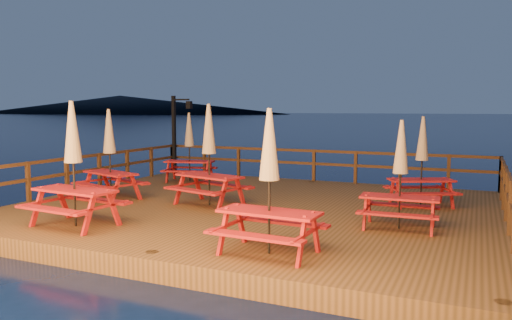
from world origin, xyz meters
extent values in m
plane|color=black|center=(0.00, 0.00, 0.00)|extent=(500.00, 500.00, 0.00)
cube|color=#483217|center=(0.00, 0.00, 0.20)|extent=(12.00, 10.00, 0.40)
cylinder|color=#361C11|center=(-5.60, 4.60, -0.30)|extent=(0.24, 0.24, 1.40)
cylinder|color=#361C11|center=(0.00, -4.60, -0.30)|extent=(0.24, 0.24, 1.40)
cylinder|color=#361C11|center=(0.00, 4.60, -0.30)|extent=(0.24, 0.24, 1.40)
cylinder|color=#361C11|center=(5.60, 4.60, -0.30)|extent=(0.24, 0.24, 1.40)
cube|color=#361C11|center=(0.00, 4.85, 1.45)|extent=(11.70, 0.06, 0.09)
cube|color=#361C11|center=(0.00, 4.85, 1.01)|extent=(11.70, 0.06, 0.09)
cube|color=#361C11|center=(-4.68, 4.85, 0.95)|extent=(0.10, 0.10, 1.10)
cube|color=#361C11|center=(0.00, 4.85, 0.95)|extent=(0.10, 0.10, 1.10)
cube|color=#361C11|center=(4.68, 4.85, 0.95)|extent=(0.10, 0.10, 1.10)
cube|color=#361C11|center=(-5.85, 0.00, 1.45)|extent=(0.06, 9.70, 0.09)
cube|color=#361C11|center=(-5.85, 0.00, 1.01)|extent=(0.06, 9.70, 0.09)
cube|color=#361C11|center=(-5.85, 0.00, 0.95)|extent=(0.10, 0.10, 1.10)
cube|color=#361C11|center=(-5.85, 3.88, 0.95)|extent=(0.10, 0.10, 1.10)
cube|color=#361C11|center=(5.85, 0.00, 1.45)|extent=(0.06, 9.70, 0.09)
cube|color=#361C11|center=(5.85, 0.00, 1.01)|extent=(0.06, 9.70, 0.09)
cube|color=#361C11|center=(5.85, 0.00, 0.95)|extent=(0.10, 0.10, 1.10)
cube|color=#361C11|center=(5.85, 3.88, 0.95)|extent=(0.10, 0.10, 1.10)
cube|color=black|center=(-5.55, 4.55, 1.90)|extent=(0.12, 0.12, 3.00)
cube|color=black|center=(-5.20, 4.55, 3.25)|extent=(0.70, 0.06, 0.06)
cube|color=black|center=(-4.85, 4.55, 3.05)|extent=(0.18, 0.18, 0.28)
sphere|color=#FFB866|center=(-4.85, 4.55, 3.05)|extent=(0.14, 0.14, 0.14)
ellipsoid|color=black|center=(-160.00, 190.00, 4.50)|extent=(180.00, 84.00, 9.00)
cube|color=maroon|center=(1.94, -3.85, 1.14)|extent=(1.81, 0.78, 0.05)
cube|color=maroon|center=(1.97, -3.26, 0.84)|extent=(1.79, 0.37, 0.05)
cube|color=maroon|center=(1.91, -4.44, 0.84)|extent=(1.79, 0.37, 0.05)
cube|color=maroon|center=(1.22, -3.49, 0.77)|extent=(0.06, 0.10, 0.74)
cube|color=maroon|center=(1.18, -4.14, 0.77)|extent=(0.06, 0.10, 0.74)
cube|color=maroon|center=(2.69, -3.56, 0.77)|extent=(0.06, 0.10, 0.74)
cube|color=maroon|center=(2.66, -4.21, 0.77)|extent=(0.06, 0.10, 0.74)
cylinder|color=black|center=(1.94, -3.85, 1.63)|extent=(0.04, 0.04, 2.46)
cone|color=tan|center=(1.94, -3.85, 2.32)|extent=(0.35, 0.35, 1.23)
sphere|color=black|center=(1.94, -3.85, 2.89)|extent=(0.07, 0.07, 0.07)
cube|color=maroon|center=(-4.15, -0.78, 1.13)|extent=(1.88, 1.17, 0.05)
cube|color=maroon|center=(-3.97, -0.23, 0.84)|extent=(1.75, 0.78, 0.05)
cube|color=maroon|center=(-4.32, -1.34, 0.84)|extent=(1.75, 0.78, 0.05)
cube|color=maroon|center=(-4.75, -0.26, 0.77)|extent=(0.08, 0.11, 0.73)
cube|color=maroon|center=(-4.94, -0.87, 0.77)|extent=(0.08, 0.11, 0.73)
cube|color=maroon|center=(-3.36, -0.69, 0.77)|extent=(0.08, 0.11, 0.73)
cube|color=maroon|center=(-3.55, -1.31, 0.77)|extent=(0.08, 0.11, 0.73)
cylinder|color=black|center=(-4.15, -0.78, 1.62)|extent=(0.04, 0.04, 2.43)
cone|color=tan|center=(-4.15, -0.78, 2.30)|extent=(0.35, 0.35, 1.22)
sphere|color=black|center=(-4.15, -0.78, 2.86)|extent=(0.07, 0.07, 0.07)
cube|color=maroon|center=(-1.17, -0.45, 1.17)|extent=(1.97, 1.16, 0.05)
cube|color=maroon|center=(-1.02, 0.14, 0.86)|extent=(1.86, 0.74, 0.05)
cube|color=maroon|center=(-1.33, -1.05, 0.86)|extent=(1.86, 0.74, 0.05)
cube|color=maroon|center=(-1.83, 0.07, 0.79)|extent=(0.09, 0.11, 0.77)
cube|color=maroon|center=(-2.00, -0.59, 0.79)|extent=(0.09, 0.11, 0.77)
cube|color=maroon|center=(-0.34, -0.32, 0.79)|extent=(0.09, 0.11, 0.77)
cube|color=maroon|center=(-0.51, -0.97, 0.79)|extent=(0.09, 0.11, 0.77)
cylinder|color=black|center=(-1.17, -0.45, 1.68)|extent=(0.05, 0.05, 2.57)
cone|color=tan|center=(-1.17, -0.45, 2.40)|extent=(0.37, 0.37, 1.28)
sphere|color=black|center=(-1.17, -0.45, 3.00)|extent=(0.07, 0.07, 0.07)
cube|color=maroon|center=(-3.89, 2.98, 1.09)|extent=(1.77, 1.06, 0.05)
cube|color=maroon|center=(-4.04, 3.52, 0.82)|extent=(1.67, 0.68, 0.05)
cube|color=maroon|center=(-3.75, 2.45, 0.82)|extent=(1.67, 0.68, 0.05)
cube|color=maroon|center=(-4.64, 3.09, 0.75)|extent=(0.08, 0.10, 0.69)
cube|color=maroon|center=(-4.48, 2.51, 0.75)|extent=(0.08, 0.10, 0.69)
cube|color=maroon|center=(-3.30, 3.45, 0.75)|extent=(0.08, 0.10, 0.69)
cube|color=maroon|center=(-3.15, 2.87, 0.75)|extent=(0.08, 0.10, 0.69)
cylinder|color=black|center=(-3.89, 2.98, 1.55)|extent=(0.04, 0.04, 2.31)
cone|color=tan|center=(-3.89, 2.98, 2.20)|extent=(0.33, 0.33, 1.15)
sphere|color=black|center=(-3.89, 2.98, 2.74)|extent=(0.06, 0.06, 0.06)
cube|color=maroon|center=(3.74, -1.05, 1.07)|extent=(1.63, 0.70, 0.04)
cube|color=maroon|center=(3.72, -0.52, 0.80)|extent=(1.61, 0.32, 0.04)
cube|color=maroon|center=(3.77, -1.59, 0.80)|extent=(1.61, 0.32, 0.04)
cube|color=maroon|center=(3.06, -0.79, 0.73)|extent=(0.06, 0.09, 0.67)
cube|color=maroon|center=(3.09, -1.38, 0.73)|extent=(0.06, 0.09, 0.67)
cube|color=maroon|center=(4.40, -0.73, 0.73)|extent=(0.06, 0.09, 0.67)
cube|color=maroon|center=(4.42, -1.31, 0.73)|extent=(0.06, 0.09, 0.67)
cylinder|color=black|center=(3.74, -1.05, 1.51)|extent=(0.04, 0.04, 2.23)
cone|color=tan|center=(3.74, -1.05, 2.14)|extent=(0.32, 0.32, 1.11)
sphere|color=black|center=(3.74, -1.05, 2.65)|extent=(0.06, 0.06, 0.06)
cube|color=maroon|center=(-2.66, -3.67, 1.18)|extent=(1.93, 0.88, 0.05)
cube|color=maroon|center=(-2.61, -3.04, 0.87)|extent=(1.90, 0.44, 0.05)
cube|color=maroon|center=(-2.72, -4.29, 0.87)|extent=(1.90, 0.44, 0.05)
cube|color=maroon|center=(-3.42, -3.26, 0.79)|extent=(0.07, 0.11, 0.78)
cube|color=maroon|center=(-3.47, -3.95, 0.79)|extent=(0.07, 0.11, 0.78)
cube|color=maroon|center=(-1.86, -3.39, 0.79)|extent=(0.07, 0.11, 0.78)
cube|color=maroon|center=(-1.91, -4.07, 0.79)|extent=(0.07, 0.11, 0.78)
cylinder|color=black|center=(-2.66, -3.67, 1.70)|extent=(0.05, 0.05, 2.61)
cone|color=tan|center=(-2.66, -3.67, 2.44)|extent=(0.38, 0.38, 1.30)
sphere|color=black|center=(-2.66, -3.67, 3.04)|extent=(0.07, 0.07, 0.07)
cube|color=maroon|center=(3.89, 1.73, 1.08)|extent=(1.74, 1.28, 0.05)
cube|color=maroon|center=(3.65, 2.22, 0.81)|extent=(1.57, 0.94, 0.05)
cube|color=maroon|center=(4.13, 1.24, 0.81)|extent=(1.57, 0.94, 0.05)
cube|color=maroon|center=(3.15, 1.70, 0.74)|extent=(0.09, 0.10, 0.68)
cube|color=maroon|center=(3.41, 1.17, 0.74)|extent=(0.09, 0.10, 0.68)
cube|color=maroon|center=(4.37, 2.29, 0.74)|extent=(0.09, 0.10, 0.68)
cube|color=maroon|center=(4.63, 1.76, 0.74)|extent=(0.09, 0.10, 0.68)
cylinder|color=black|center=(3.89, 1.73, 1.53)|extent=(0.04, 0.04, 2.25)
cone|color=tan|center=(3.89, 1.73, 2.16)|extent=(0.32, 0.32, 1.13)
sphere|color=black|center=(3.89, 1.73, 2.68)|extent=(0.06, 0.06, 0.06)
camera|label=1|loc=(5.21, -11.71, 2.94)|focal=35.00mm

